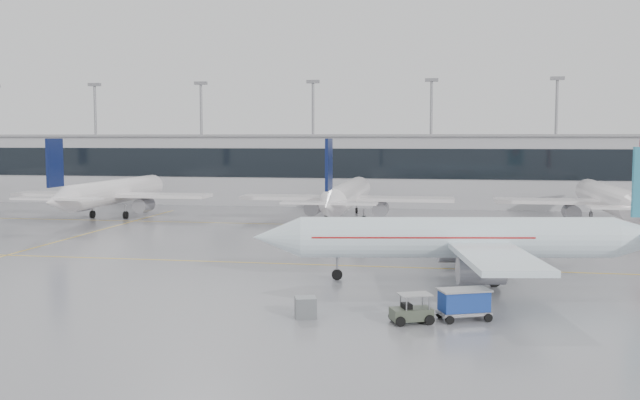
% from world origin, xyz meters
% --- Properties ---
extents(ground, '(320.00, 320.00, 0.00)m').
position_xyz_m(ground, '(0.00, 0.00, 0.00)').
color(ground, gray).
rests_on(ground, ground).
extents(taxi_line_main, '(120.00, 0.25, 0.01)m').
position_xyz_m(taxi_line_main, '(0.00, 0.00, 0.01)').
color(taxi_line_main, gold).
rests_on(taxi_line_main, ground).
extents(taxi_line_north, '(120.00, 0.25, 0.01)m').
position_xyz_m(taxi_line_north, '(0.00, 30.00, 0.01)').
color(taxi_line_north, gold).
rests_on(taxi_line_north, ground).
extents(taxi_line_cross, '(0.25, 60.00, 0.01)m').
position_xyz_m(taxi_line_cross, '(-30.00, 15.00, 0.01)').
color(taxi_line_cross, gold).
rests_on(taxi_line_cross, ground).
extents(terminal, '(180.00, 15.00, 12.00)m').
position_xyz_m(terminal, '(0.00, 62.00, 6.00)').
color(terminal, '#AAAAAE').
rests_on(terminal, ground).
extents(terminal_glass, '(180.00, 0.20, 5.00)m').
position_xyz_m(terminal_glass, '(0.00, 54.45, 7.50)').
color(terminal_glass, black).
rests_on(terminal_glass, ground).
extents(terminal_roof, '(182.00, 16.00, 0.40)m').
position_xyz_m(terminal_roof, '(0.00, 62.00, 12.20)').
color(terminal_roof, gray).
rests_on(terminal_roof, ground).
extents(light_masts, '(156.40, 1.00, 22.60)m').
position_xyz_m(light_masts, '(0.00, 68.00, 13.34)').
color(light_masts, gray).
rests_on(light_masts, ground).
extents(air_canada_jet, '(35.52, 28.43, 11.07)m').
position_xyz_m(air_canada_jet, '(15.75, -4.97, 3.50)').
color(air_canada_jet, white).
rests_on(air_canada_jet, ground).
extents(parked_jet_b, '(29.64, 36.96, 11.72)m').
position_xyz_m(parked_jet_b, '(-35.00, 33.69, 3.71)').
color(parked_jet_b, white).
rests_on(parked_jet_b, ground).
extents(parked_jet_c, '(29.64, 36.96, 11.72)m').
position_xyz_m(parked_jet_c, '(-0.00, 33.69, 3.71)').
color(parked_jet_c, white).
rests_on(parked_jet_c, ground).
extents(parked_jet_d, '(29.64, 36.96, 11.72)m').
position_xyz_m(parked_jet_d, '(35.00, 33.69, 3.71)').
color(parked_jet_d, white).
rests_on(parked_jet_d, ground).
extents(baggage_tug, '(3.91, 2.47, 1.88)m').
position_xyz_m(baggage_tug, '(11.38, -19.63, 0.66)').
color(baggage_tug, '#404839').
rests_on(baggage_tug, ground).
extents(baggage_cart, '(3.72, 2.91, 2.03)m').
position_xyz_m(baggage_cart, '(14.72, -18.27, 1.19)').
color(baggage_cart, gray).
rests_on(baggage_cart, ground).
extents(gse_unit, '(1.67, 1.61, 1.36)m').
position_xyz_m(gse_unit, '(4.47, -19.45, 0.68)').
color(gse_unit, slate).
rests_on(gse_unit, ground).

